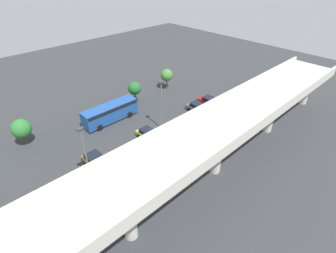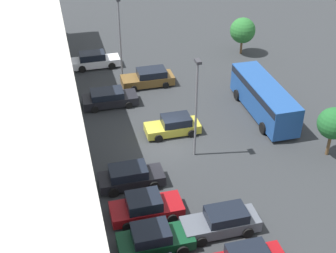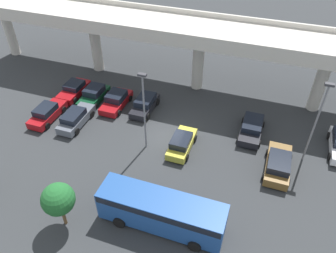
# 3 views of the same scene
# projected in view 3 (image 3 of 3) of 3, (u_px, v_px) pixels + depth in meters

# --- Properties ---
(ground_plane) EXTENTS (109.85, 109.85, 0.00)m
(ground_plane) POSITION_uv_depth(u_px,v_px,m) (169.00, 139.00, 31.32)
(ground_plane) COLOR #2D3033
(highway_overpass) EXTENTS (52.52, 6.64, 7.74)m
(highway_overpass) POSITION_uv_depth(u_px,v_px,m) (200.00, 36.00, 34.39)
(highway_overpass) COLOR #BCB7AD
(highway_overpass) RESTS_ON ground_plane
(parked_car_0) EXTENTS (2.17, 4.40, 1.43)m
(parked_car_0) POSITION_uv_depth(u_px,v_px,m) (74.00, 90.00, 36.70)
(parked_car_0) COLOR maroon
(parked_car_0) RESTS_ON ground_plane
(parked_car_1) EXTENTS (2.12, 4.40, 1.58)m
(parked_car_1) POSITION_uv_depth(u_px,v_px,m) (94.00, 95.00, 35.76)
(parked_car_1) COLOR #0C381E
(parked_car_1) RESTS_ON ground_plane
(parked_car_2) EXTENTS (2.18, 4.55, 1.56)m
(parked_car_2) POSITION_uv_depth(u_px,v_px,m) (116.00, 100.00, 35.00)
(parked_car_2) COLOR maroon
(parked_car_2) RESTS_ON ground_plane
(parked_car_3) EXTENTS (2.04, 4.44, 1.51)m
(parked_car_3) POSITION_uv_depth(u_px,v_px,m) (145.00, 104.00, 34.45)
(parked_car_3) COLOR black
(parked_car_3) RESTS_ON ground_plane
(parked_car_4) EXTENTS (2.01, 4.34, 1.52)m
(parked_car_4) POSITION_uv_depth(u_px,v_px,m) (182.00, 143.00, 29.80)
(parked_car_4) COLOR gold
(parked_car_4) RESTS_ON ground_plane
(parked_car_5) EXTENTS (2.19, 4.74, 1.44)m
(parked_car_5) POSITION_uv_depth(u_px,v_px,m) (252.00, 128.00, 31.46)
(parked_car_5) COLOR black
(parked_car_5) RESTS_ON ground_plane
(parked_car_6) EXTENTS (2.22, 4.89, 1.58)m
(parked_car_6) POSITION_uv_depth(u_px,v_px,m) (278.00, 164.00, 27.68)
(parked_car_6) COLOR brown
(parked_car_6) RESTS_ON ground_plane
(parked_car_8) EXTENTS (2.01, 4.65, 1.56)m
(parked_car_8) POSITION_uv_depth(u_px,v_px,m) (47.00, 113.00, 33.26)
(parked_car_8) COLOR maroon
(parked_car_8) RESTS_ON ground_plane
(parked_car_9) EXTENTS (2.00, 4.71, 1.57)m
(parked_car_9) POSITION_uv_depth(u_px,v_px,m) (76.00, 118.00, 32.57)
(parked_car_9) COLOR #515660
(parked_car_9) RESTS_ON ground_plane
(shuttle_bus) EXTENTS (9.06, 2.70, 2.76)m
(shuttle_bus) POSITION_uv_depth(u_px,v_px,m) (161.00, 210.00, 23.01)
(shuttle_bus) COLOR #1E478C
(shuttle_bus) RESTS_ON ground_plane
(lamp_post_near_aisle) EXTENTS (0.70, 0.35, 7.75)m
(lamp_post_near_aisle) POSITION_uv_depth(u_px,v_px,m) (144.00, 107.00, 27.60)
(lamp_post_near_aisle) COLOR slate
(lamp_post_near_aisle) RESTS_ON ground_plane
(lamp_post_mid_lot) EXTENTS (0.70, 0.35, 7.89)m
(lamp_post_mid_lot) POSITION_uv_depth(u_px,v_px,m) (317.00, 118.00, 26.27)
(lamp_post_mid_lot) COLOR slate
(lamp_post_mid_lot) RESTS_ON ground_plane
(tree_front_centre) EXTENTS (2.34, 2.34, 3.92)m
(tree_front_centre) POSITION_uv_depth(u_px,v_px,m) (58.00, 199.00, 22.38)
(tree_front_centre) COLOR brown
(tree_front_centre) RESTS_ON ground_plane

